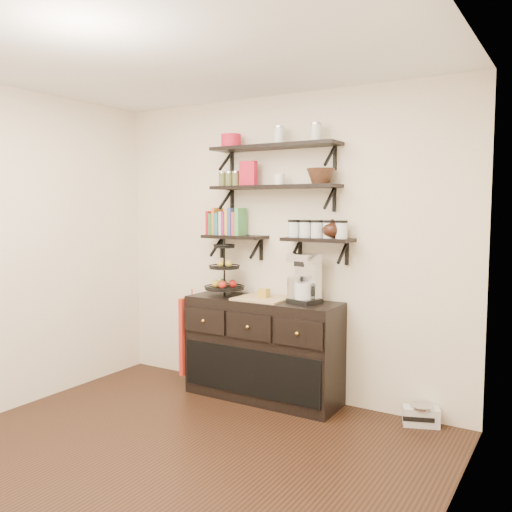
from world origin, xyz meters
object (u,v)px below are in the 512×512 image
object	(u,v)px
sideboard	(263,349)
fruit_stand	(225,275)
coffee_maker	(306,279)
radio	(421,415)

from	to	relation	value
sideboard	fruit_stand	distance (m)	0.75
coffee_maker	radio	xyz separation A→B (m)	(0.97, 0.09, -1.02)
fruit_stand	coffee_maker	bearing A→B (deg)	1.74
sideboard	coffee_maker	bearing A→B (deg)	4.06
fruit_stand	sideboard	bearing A→B (deg)	-0.56
sideboard	coffee_maker	world-z (taller)	coffee_maker
fruit_stand	coffee_maker	world-z (taller)	fruit_stand
fruit_stand	radio	bearing A→B (deg)	3.74
coffee_maker	fruit_stand	bearing A→B (deg)	-163.66
fruit_stand	radio	world-z (taller)	fruit_stand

